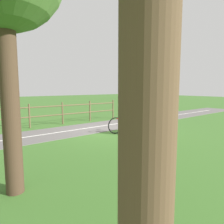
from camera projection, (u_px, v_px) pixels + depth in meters
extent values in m
plane|color=#3D6B28|center=(114.00, 130.00, 9.79)|extent=(80.00, 80.00, 0.00)
cube|color=#66605E|center=(18.00, 138.00, 8.14)|extent=(2.70, 36.02, 0.02)
cube|color=silver|center=(18.00, 138.00, 8.14)|extent=(0.37, 32.00, 0.00)
cube|color=#A88456|center=(144.00, 124.00, 8.57)|extent=(1.82, 0.64, 0.08)
cube|color=brown|center=(156.00, 134.00, 8.05)|extent=(0.20, 0.44, 0.44)
cube|color=brown|center=(134.00, 128.00, 9.16)|extent=(0.20, 0.44, 0.44)
cylinder|color=#B2231E|center=(145.00, 117.00, 8.51)|extent=(0.41, 0.41, 0.57)
sphere|color=beige|center=(145.00, 108.00, 8.46)|extent=(0.21, 0.21, 0.21)
torus|color=black|center=(116.00, 126.00, 8.96)|extent=(0.22, 0.72, 0.73)
torus|color=black|center=(135.00, 124.00, 9.38)|extent=(0.22, 0.72, 0.73)
cylinder|color=red|center=(126.00, 118.00, 9.13)|extent=(0.24, 0.83, 0.04)
cylinder|color=red|center=(123.00, 121.00, 9.09)|extent=(0.19, 0.61, 0.34)
cylinder|color=red|center=(129.00, 115.00, 9.18)|extent=(0.03, 0.03, 0.20)
cube|color=black|center=(129.00, 113.00, 9.17)|extent=(0.13, 0.21, 0.05)
cube|color=#1E4C2D|center=(140.00, 126.00, 9.60)|extent=(0.34, 0.31, 0.43)
cube|color=#245B37|center=(137.00, 128.00, 9.58)|extent=(0.19, 0.12, 0.20)
cylinder|color=brown|center=(113.00, 109.00, 13.43)|extent=(0.08, 0.08, 1.21)
cylinder|color=brown|center=(90.00, 111.00, 12.35)|extent=(0.08, 0.08, 1.21)
cylinder|color=brown|center=(63.00, 113.00, 11.28)|extent=(0.08, 0.08, 1.21)
cylinder|color=brown|center=(29.00, 116.00, 10.21)|extent=(0.08, 0.08, 1.21)
cylinder|color=brown|center=(10.00, 109.00, 9.62)|extent=(0.29, 12.35, 0.06)
cylinder|color=brown|center=(10.00, 119.00, 9.68)|extent=(0.29, 12.35, 0.06)
cylinder|color=#473323|center=(10.00, 101.00, 3.78)|extent=(0.33, 0.33, 3.54)
cylinder|color=brown|center=(147.00, 125.00, 0.99)|extent=(0.28, 0.28, 3.69)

